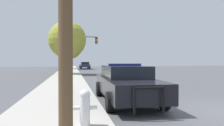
# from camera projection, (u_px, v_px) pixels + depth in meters

# --- Properties ---
(ground_plane) EXTENTS (110.00, 110.00, 0.00)m
(ground_plane) POSITION_uv_depth(u_px,v_px,m) (212.00, 110.00, 7.30)
(ground_plane) COLOR #4F4F54
(sidewalk_left) EXTENTS (3.00, 110.00, 0.13)m
(sidewalk_left) POSITION_uv_depth(u_px,v_px,m) (55.00, 115.00, 6.37)
(sidewalk_left) COLOR #ADA89E
(sidewalk_left) RESTS_ON ground_plane
(police_car) EXTENTS (2.15, 5.46, 1.55)m
(police_car) POSITION_uv_depth(u_px,v_px,m) (126.00, 83.00, 8.86)
(police_car) COLOR black
(police_car) RESTS_ON ground_plane
(fire_hydrant) EXTENTS (0.58, 0.25, 0.86)m
(fire_hydrant) POSITION_uv_depth(u_px,v_px,m) (85.00, 106.00, 5.17)
(fire_hydrant) COLOR white
(fire_hydrant) RESTS_ON sidewalk_left
(traffic_light) EXTENTS (3.49, 0.35, 4.84)m
(traffic_light) POSITION_uv_depth(u_px,v_px,m) (82.00, 46.00, 28.91)
(traffic_light) COLOR #424247
(traffic_light) RESTS_ON sidewalk_left
(car_background_distant) EXTENTS (2.09, 4.40, 1.36)m
(car_background_distant) POSITION_uv_depth(u_px,v_px,m) (85.00, 65.00, 44.28)
(car_background_distant) COLOR #333856
(car_background_distant) RESTS_ON ground_plane
(tree_sidewalk_mid) EXTENTS (4.39, 4.39, 6.18)m
(tree_sidewalk_mid) POSITION_uv_depth(u_px,v_px,m) (67.00, 40.00, 25.49)
(tree_sidewalk_mid) COLOR brown
(tree_sidewalk_mid) RESTS_ON sidewalk_left
(tree_sidewalk_far) EXTENTS (4.28, 4.28, 6.14)m
(tree_sidewalk_far) POSITION_uv_depth(u_px,v_px,m) (70.00, 47.00, 40.67)
(tree_sidewalk_far) COLOR #4C3823
(tree_sidewalk_far) RESTS_ON sidewalk_left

